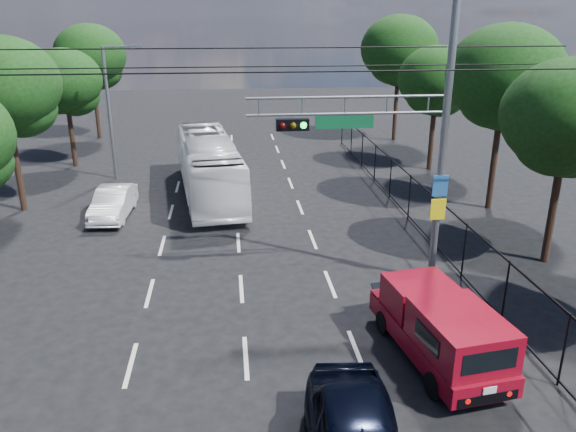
{
  "coord_description": "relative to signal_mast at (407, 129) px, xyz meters",
  "views": [
    {
      "loc": [
        -0.25,
        -8.79,
        8.64
      ],
      "look_at": [
        1.48,
        7.2,
        2.8
      ],
      "focal_mm": 35.0,
      "sensor_mm": 36.0,
      "label": 1
    }
  ],
  "objects": [
    {
      "name": "fence_right",
      "position": [
        2.32,
        4.18,
        -4.21
      ],
      "size": [
        0.06,
        34.03,
        2.0
      ],
      "color": "black",
      "rests_on": "ground"
    },
    {
      "name": "white_van",
      "position": [
        -10.75,
        7.63,
        -4.58
      ],
      "size": [
        1.63,
        4.08,
        1.32
      ],
      "primitive_type": "imported",
      "rotation": [
        0.0,
        0.0,
        -0.06
      ],
      "color": "white",
      "rests_on": "ground"
    },
    {
      "name": "tree_right_d",
      "position": [
        6.13,
        14.03,
        -0.39
      ],
      "size": [
        4.32,
        4.32,
        7.02
      ],
      "color": "black",
      "rests_on": "ground"
    },
    {
      "name": "tree_left_c",
      "position": [
        -15.07,
        9.03,
        0.15
      ],
      "size": [
        4.8,
        4.8,
        7.8
      ],
      "color": "black",
      "rests_on": "ground"
    },
    {
      "name": "lane_markings",
      "position": [
        -5.28,
        6.01,
        -5.24
      ],
      "size": [
        6.12,
        38.0,
        0.01
      ],
      "color": "beige",
      "rests_on": "ground"
    },
    {
      "name": "tree_right_c",
      "position": [
        6.53,
        7.03,
        0.49
      ],
      "size": [
        5.1,
        5.1,
        8.29
      ],
      "color": "black",
      "rests_on": "ground"
    },
    {
      "name": "signal_mast",
      "position": [
        0.0,
        0.0,
        0.0
      ],
      "size": [
        6.43,
        0.39,
        9.5
      ],
      "color": "slate",
      "rests_on": "ground"
    },
    {
      "name": "white_bus",
      "position": [
        -6.53,
        10.43,
        -3.77
      ],
      "size": [
        3.74,
        10.8,
        2.95
      ],
      "primitive_type": "imported",
      "rotation": [
        0.0,
        0.0,
        0.12
      ],
      "color": "white",
      "rests_on": "ground"
    },
    {
      "name": "tree_right_b",
      "position": [
        5.93,
        1.03,
        -0.19
      ],
      "size": [
        4.5,
        4.5,
        7.31
      ],
      "color": "black",
      "rests_on": "ground"
    },
    {
      "name": "utility_wires",
      "position": [
        -5.28,
        0.84,
        1.99
      ],
      "size": [
        22.0,
        5.04,
        0.74
      ],
      "color": "black",
      "rests_on": "ground"
    },
    {
      "name": "red_pickup",
      "position": [
        -0.27,
        -4.61,
        -4.25
      ],
      "size": [
        2.48,
        5.18,
        1.86
      ],
      "color": "black",
      "rests_on": "ground"
    },
    {
      "name": "tree_left_e",
      "position": [
        -14.87,
        25.03,
        0.29
      ],
      "size": [
        4.92,
        4.92,
        7.99
      ],
      "color": "black",
      "rests_on": "ground"
    },
    {
      "name": "tree_left_d",
      "position": [
        -14.67,
        17.03,
        -0.52
      ],
      "size": [
        4.2,
        4.2,
        6.83
      ],
      "color": "black",
      "rests_on": "ground"
    },
    {
      "name": "tree_right_e",
      "position": [
        6.33,
        22.03,
        0.69
      ],
      "size": [
        5.28,
        5.28,
        8.58
      ],
      "color": "black",
      "rests_on": "ground"
    },
    {
      "name": "streetlight_left",
      "position": [
        -11.62,
        14.01,
        -1.3
      ],
      "size": [
        2.09,
        0.22,
        7.08
      ],
      "color": "slate",
      "rests_on": "ground"
    }
  ]
}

